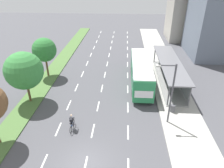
% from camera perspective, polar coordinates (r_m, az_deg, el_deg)
% --- Properties ---
extents(ground_plane, '(140.00, 140.00, 0.00)m').
position_cam_1_polar(ground_plane, '(18.26, -7.31, -21.10)').
color(ground_plane, '#4C4C51').
extents(median_strip, '(2.60, 52.00, 0.12)m').
position_cam_1_polar(median_strip, '(36.20, -14.74, 5.18)').
color(median_strip, '#4C7038').
rests_on(median_strip, ground).
extents(sidewalk_right, '(4.50, 52.00, 0.15)m').
position_cam_1_polar(sidewalk_right, '(34.99, 13.83, 4.50)').
color(sidewalk_right, '#ADAAA3').
rests_on(sidewalk_right, ground).
extents(lane_divider_left, '(0.14, 48.92, 0.01)m').
position_cam_1_polar(lane_divider_left, '(34.10, -7.52, 4.33)').
color(lane_divider_left, white).
rests_on(lane_divider_left, ground).
extents(lane_divider_center, '(0.14, 48.92, 0.01)m').
position_cam_1_polar(lane_divider_center, '(33.62, -1.63, 4.21)').
color(lane_divider_center, white).
rests_on(lane_divider_center, ground).
extents(lane_divider_right, '(0.14, 48.92, 0.01)m').
position_cam_1_polar(lane_divider_right, '(33.50, 4.35, 4.04)').
color(lane_divider_right, white).
rests_on(lane_divider_right, ground).
extents(bus_shelter, '(2.90, 14.17, 2.86)m').
position_cam_1_polar(bus_shelter, '(30.18, 16.06, 3.98)').
color(bus_shelter, gray).
rests_on(bus_shelter, sidewalk_right).
extents(bus, '(2.54, 11.29, 3.37)m').
position_cam_1_polar(bus, '(28.41, 8.07, 3.74)').
color(bus, '#28844C').
rests_on(bus, ground).
extents(cyclist, '(0.46, 1.82, 1.71)m').
position_cam_1_polar(cyclist, '(21.01, -11.12, -10.52)').
color(cyclist, black).
rests_on(cyclist, ground).
extents(median_tree_second, '(4.32, 4.32, 6.18)m').
position_cam_1_polar(median_tree_second, '(25.18, -23.24, 3.41)').
color(median_tree_second, brown).
rests_on(median_tree_second, median_strip).
extents(median_tree_third, '(3.41, 3.41, 5.77)m').
position_cam_1_polar(median_tree_third, '(31.10, -18.27, 8.96)').
color(median_tree_third, brown).
rests_on(median_tree_third, median_strip).
extents(streetlight, '(1.91, 0.24, 6.50)m').
position_cam_1_polar(streetlight, '(20.46, 15.91, -1.79)').
color(streetlight, '#4C4C51').
rests_on(streetlight, sidewalk_right).
extents(trash_bin, '(0.52, 0.52, 0.85)m').
position_cam_1_polar(trash_bin, '(23.93, 16.49, -6.49)').
color(trash_bin, '#4C4C51').
rests_on(trash_bin, sidewalk_right).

